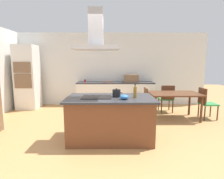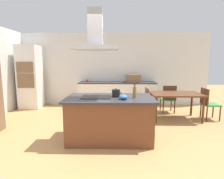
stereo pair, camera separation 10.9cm
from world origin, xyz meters
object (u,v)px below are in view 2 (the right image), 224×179
coffee_mug_red (87,81)px  chair_facing_back_wall (168,97)px  olive_oil_bottle (134,92)px  cutting_board (110,82)px  chair_at_right_end (208,102)px  dining_table (176,96)px  wall_oven_stack (30,77)px  cooktop (96,97)px  range_hood (96,37)px  countertop_microwave (133,78)px  tea_kettle (116,93)px  mixing_bowl (123,97)px  chair_at_left_end (143,101)px

coffee_mug_red → chair_facing_back_wall: coffee_mug_red is taller
olive_oil_bottle → cutting_board: bearing=101.3°
chair_at_right_end → chair_facing_back_wall: (-0.92, 0.67, 0.00)m
coffee_mug_red → dining_table: (2.75, -1.55, -0.28)m
olive_oil_bottle → wall_oven_stack: bearing=141.4°
cooktop → coffee_mug_red: 3.02m
chair_at_right_end → range_hood: size_ratio=0.99×
cutting_board → countertop_microwave: bearing=-3.4°
tea_kettle → range_hood: range_hood is taller
mixing_bowl → coffee_mug_red: 3.39m
cooktop → chair_at_right_end: bearing=24.9°
countertop_microwave → chair_at_left_end: countertop_microwave is taller
chair_at_left_end → chair_at_right_end: (1.83, 0.00, 0.00)m
cutting_board → chair_at_left_end: cutting_board is taller
olive_oil_bottle → chair_at_right_end: (2.23, 1.46, -0.51)m
tea_kettle → cooktop: bearing=-174.9°
chair_at_right_end → chair_facing_back_wall: bearing=144.0°
dining_table → chair_at_right_end: (0.92, -0.00, -0.16)m
olive_oil_bottle → coffee_mug_red: size_ratio=3.04×
tea_kettle → range_hood: bearing=-174.9°
coffee_mug_red → chair_at_right_end: size_ratio=0.10×
cooktop → chair_at_right_end: (3.01, 1.39, -0.40)m
mixing_bowl → cutting_board: bearing=96.7°
tea_kettle → chair_facing_back_wall: 2.68m
olive_oil_bottle → chair_facing_back_wall: olive_oil_bottle is taller
olive_oil_bottle → dining_table: olive_oil_bottle is taller
countertop_microwave → wall_oven_stack: bearing=-176.3°
cooktop → countertop_microwave: bearing=70.3°
tea_kettle → chair_at_left_end: 1.63m
olive_oil_bottle → chair_at_right_end: size_ratio=0.31×
cutting_board → chair_at_right_end: bearing=-28.5°
cooktop → olive_oil_bottle: size_ratio=2.19×
range_hood → tea_kettle: bearing=5.1°
countertop_microwave → cutting_board: size_ratio=1.47×
coffee_mug_red → dining_table: coffee_mug_red is taller
cooktop → dining_table: 2.53m
olive_oil_bottle → dining_table: bearing=47.9°
dining_table → range_hood: size_ratio=1.56×
tea_kettle → countertop_microwave: size_ratio=0.43×
dining_table → chair_at_right_end: chair_at_right_end is taller
cutting_board → range_hood: size_ratio=0.38×
olive_oil_bottle → coffee_mug_red: bearing=115.4°
chair_at_left_end → coffee_mug_red: bearing=139.7°
olive_oil_bottle → mixing_bowl: size_ratio=1.61×
countertop_microwave → chair_at_right_end: (1.98, -1.49, -0.53)m
countertop_microwave → cooktop: bearing=-109.7°
cooktop → countertop_microwave: (1.03, 2.88, 0.13)m
coffee_mug_red → dining_table: size_ratio=0.06×
cooktop → tea_kettle: tea_kettle is taller
tea_kettle → chair_at_right_end: bearing=27.6°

